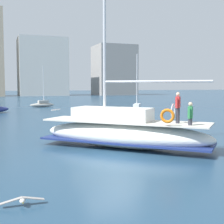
{
  "coord_description": "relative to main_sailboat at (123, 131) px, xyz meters",
  "views": [
    {
      "loc": [
        -5.13,
        -14.2,
        3.39
      ],
      "look_at": [
        1.37,
        3.56,
        1.8
      ],
      "focal_mm": 50.65,
      "sensor_mm": 36.0,
      "label": 1
    }
  ],
  "objects": [
    {
      "name": "moored_sloop_far",
      "position": [
        9.82,
        19.6,
        -0.4
      ],
      "size": [
        3.44,
        4.53,
        7.2
      ],
      "color": "silver",
      "rests_on": "ground"
    },
    {
      "name": "waterfront_buildings",
      "position": [
        2.77,
        92.82,
        9.15
      ],
      "size": [
        80.05,
        14.86,
        27.24
      ],
      "color": "#B2B7BC",
      "rests_on": "ground"
    },
    {
      "name": "seagull",
      "position": [
        -5.84,
        -6.82,
        -0.75
      ],
      "size": [
        1.22,
        0.47,
        0.18
      ],
      "color": "silver",
      "rests_on": "ground"
    },
    {
      "name": "main_sailboat",
      "position": [
        0.0,
        0.0,
        0.0
      ],
      "size": [
        8.59,
        8.37,
        14.31
      ],
      "color": "white",
      "rests_on": "ground"
    },
    {
      "name": "ground_plane",
      "position": [
        -1.31,
        -1.62,
        -0.92
      ],
      "size": [
        400.0,
        400.0,
        0.0
      ],
      "primitive_type": "plane",
      "color": "navy"
    },
    {
      "name": "moored_catamaran",
      "position": [
        0.28,
        34.63,
        -0.45
      ],
      "size": [
        4.14,
        2.03,
        6.43
      ],
      "color": "#B7B2A8",
      "rests_on": "ground"
    }
  ]
}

